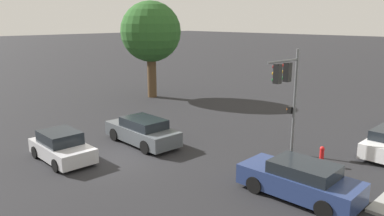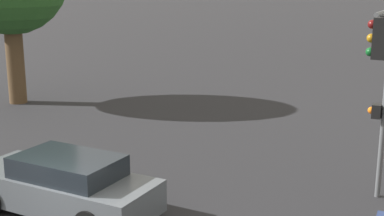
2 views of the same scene
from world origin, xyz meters
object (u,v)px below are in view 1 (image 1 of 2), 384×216
(crossing_car_1, at_px, (142,131))
(crossing_car_2, at_px, (62,147))
(traffic_signal, at_px, (286,84))
(street_tree, at_px, (151,32))
(crossing_car_0, at_px, (300,180))
(fire_hydrant, at_px, (322,155))

(crossing_car_1, height_order, crossing_car_2, crossing_car_1)
(traffic_signal, xyz_separation_m, crossing_car_2, (-7.36, -7.92, -3.00))
(street_tree, distance_m, crossing_car_2, 16.30)
(traffic_signal, bearing_deg, crossing_car_0, 132.08)
(crossing_car_1, bearing_deg, fire_hydrant, -152.71)
(traffic_signal, bearing_deg, crossing_car_2, 48.90)
(street_tree, relative_size, fire_hydrant, 8.96)
(crossing_car_0, distance_m, crossing_car_2, 11.16)
(traffic_signal, bearing_deg, crossing_car_1, 30.70)
(crossing_car_0, xyz_separation_m, crossing_car_2, (-10.15, -4.63, -0.04))
(crossing_car_1, xyz_separation_m, crossing_car_2, (-0.78, -4.29, -0.04))
(crossing_car_1, relative_size, fire_hydrant, 5.20)
(street_tree, xyz_separation_m, fire_hydrant, (18.07, -4.43, -5.12))
(crossing_car_0, distance_m, crossing_car_1, 9.37)
(traffic_signal, distance_m, crossing_car_0, 5.24)
(traffic_signal, height_order, crossing_car_2, traffic_signal)
(traffic_signal, distance_m, fire_hydrant, 3.70)
(traffic_signal, height_order, crossing_car_1, traffic_signal)
(street_tree, distance_m, traffic_signal, 17.04)
(crossing_car_0, height_order, fire_hydrant, crossing_car_0)
(crossing_car_2, distance_m, fire_hydrant, 12.42)
(crossing_car_2, relative_size, fire_hydrant, 4.20)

